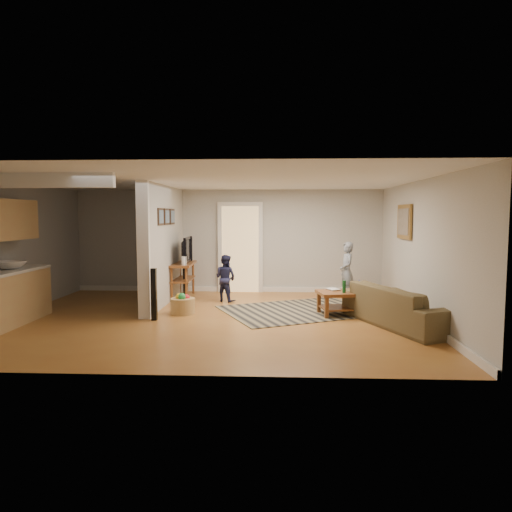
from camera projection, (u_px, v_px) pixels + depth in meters
The scene contains 11 objects.
ground at pixel (211, 318), 8.33m from camera, with size 7.50×7.50×0.00m, color #935525.
room_shell at pixel (158, 237), 8.68m from camera, with size 7.54×6.02×2.52m.
area_rug at pixel (299, 310), 8.98m from camera, with size 2.81×2.05×0.01m, color black.
sofa at pixel (400, 325), 7.80m from camera, with size 2.32×0.91×0.68m, color #443F22.
coffee_table at pixel (350, 296), 8.60m from camera, with size 1.25×0.86×0.68m.
tv_console at pixel (183, 266), 10.37m from camera, with size 0.54×1.29×1.09m.
speaker_left at pixel (154, 294), 8.14m from camera, with size 0.09×0.09×0.94m, color black.
speaker_right at pixel (185, 276), 10.29m from camera, with size 0.10×0.10×1.02m, color black.
toy_basket at pixel (183, 305), 8.69m from camera, with size 0.46×0.46×0.41m.
child at pixel (346, 301), 9.98m from camera, with size 0.48×0.31×1.31m, color gray.
toddler at pixel (226, 301), 9.99m from camera, with size 0.50×0.39×1.02m, color #1D1E3D.
Camera 1 is at (1.19, -8.16, 1.87)m, focal length 32.00 mm.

